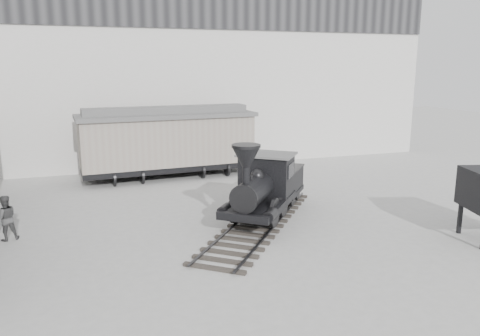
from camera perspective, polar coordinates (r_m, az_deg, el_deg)
name	(u,v)px	position (r m, az deg, el deg)	size (l,w,h in m)	color
ground	(251,254)	(15.25, 1.31, -10.47)	(90.00, 90.00, 0.00)	#9E9E9B
north_wall	(165,72)	(28.61, -9.17, 11.43)	(34.00, 2.51, 11.00)	silver
locomotive	(264,190)	(18.27, 2.94, -2.67)	(7.24, 8.40, 3.23)	#2B2824
boxcar	(168,140)	(25.44, -8.81, 3.34)	(9.50, 3.43, 3.83)	black
visitor_b	(5,218)	(18.07, -26.70, -5.47)	(0.77, 0.60, 1.59)	#454546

